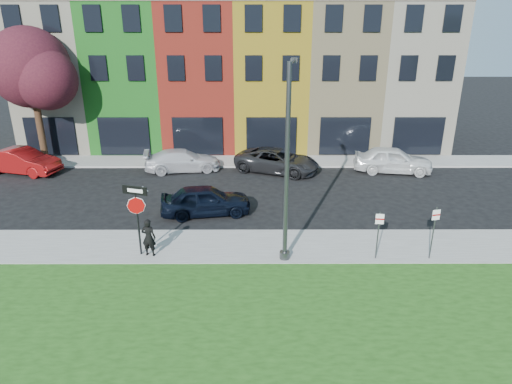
{
  "coord_description": "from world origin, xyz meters",
  "views": [
    {
      "loc": [
        -1.11,
        -14.12,
        9.22
      ],
      "look_at": [
        -1.07,
        4.0,
        2.15
      ],
      "focal_mm": 32.0,
      "sensor_mm": 36.0,
      "label": 1
    }
  ],
  "objects_px": {
    "street_lamp": "(287,165)",
    "sedan_near": "(206,200)",
    "stop_sign": "(136,207)",
    "man": "(149,237)"
  },
  "relations": [
    {
      "from": "street_lamp",
      "to": "sedan_near",
      "type": "bearing_deg",
      "value": 138.53
    },
    {
      "from": "sedan_near",
      "to": "street_lamp",
      "type": "distance_m",
      "value": 6.55
    },
    {
      "from": "stop_sign",
      "to": "street_lamp",
      "type": "distance_m",
      "value": 6.11
    },
    {
      "from": "man",
      "to": "street_lamp",
      "type": "xyz_separation_m",
      "value": [
        5.47,
        -0.07,
        3.05
      ]
    },
    {
      "from": "stop_sign",
      "to": "man",
      "type": "height_order",
      "value": "stop_sign"
    },
    {
      "from": "stop_sign",
      "to": "sedan_near",
      "type": "xyz_separation_m",
      "value": [
        2.22,
        4.25,
        -1.47
      ]
    },
    {
      "from": "stop_sign",
      "to": "street_lamp",
      "type": "bearing_deg",
      "value": 15.09
    },
    {
      "from": "sedan_near",
      "to": "man",
      "type": "bearing_deg",
      "value": 147.84
    },
    {
      "from": "stop_sign",
      "to": "sedan_near",
      "type": "height_order",
      "value": "stop_sign"
    },
    {
      "from": "man",
      "to": "street_lamp",
      "type": "distance_m",
      "value": 6.26
    }
  ]
}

